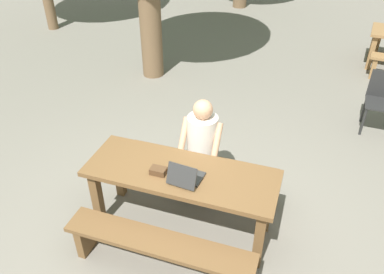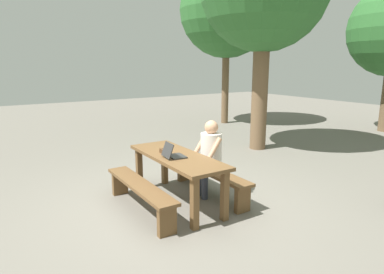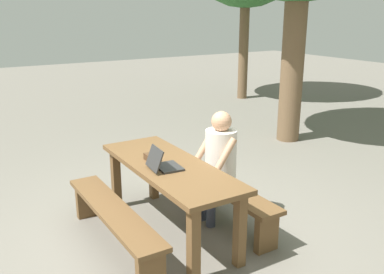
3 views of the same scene
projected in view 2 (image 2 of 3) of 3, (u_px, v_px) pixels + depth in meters
name	position (u px, v px, depth m)	size (l,w,h in m)	color
ground_plane	(177.00, 202.00, 5.11)	(30.00, 30.00, 0.00)	slate
picnic_table_front	(177.00, 163.00, 4.98)	(1.90, 0.68, 0.75)	brown
bench_near	(140.00, 191.00, 4.72)	(1.79, 0.30, 0.43)	brown
bench_far	(210.00, 175.00, 5.37)	(1.79, 0.30, 0.43)	brown
laptop	(173.00, 154.00, 4.81)	(0.31, 0.32, 0.22)	#2D2D2D
small_pouch	(165.00, 151.00, 5.05)	(0.15, 0.10, 0.07)	#4C331E
person_seated	(209.00, 152.00, 5.25)	(0.44, 0.42, 1.22)	#333847
tree_rear	(227.00, 10.00, 11.19)	(3.17, 3.17, 5.43)	brown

